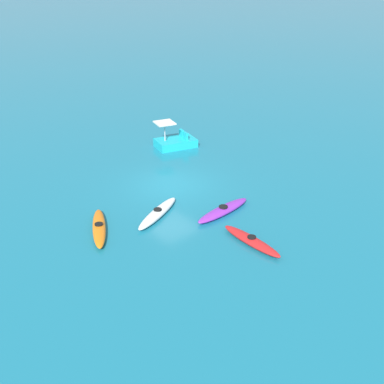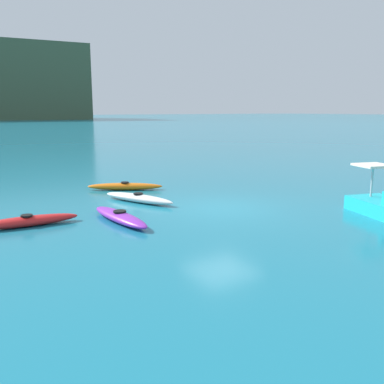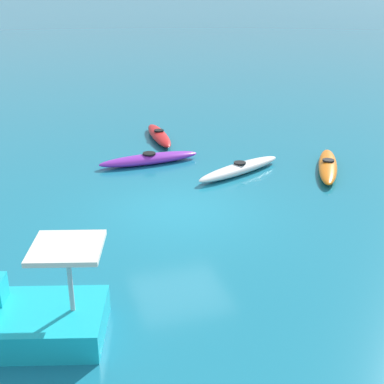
{
  "view_description": "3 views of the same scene",
  "coord_description": "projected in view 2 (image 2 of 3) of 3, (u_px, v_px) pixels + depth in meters",
  "views": [
    {
      "loc": [
        -18.14,
        14.63,
        10.84
      ],
      "look_at": [
        -1.77,
        0.15,
        0.29
      ],
      "focal_mm": 46.4,
      "sensor_mm": 36.0,
      "label": 1
    },
    {
      "loc": [
        -9.15,
        -12.53,
        3.6
      ],
      "look_at": [
        -0.53,
        1.22,
        0.46
      ],
      "focal_mm": 39.94,
      "sensor_mm": 36.0,
      "label": 2
    },
    {
      "loc": [
        11.92,
        -3.5,
        5.45
      ],
      "look_at": [
        -0.66,
        0.56,
        0.21
      ],
      "focal_mm": 49.11,
      "sensor_mm": 36.0,
      "label": 3
    }
  ],
  "objects": [
    {
      "name": "kayak_orange",
      "position": [
        125.0,
        186.0,
        19.46
      ],
      "size": [
        3.21,
        2.22,
        0.37
      ],
      "color": "orange",
      "rests_on": "ground_plane"
    },
    {
      "name": "kayak_white",
      "position": [
        138.0,
        198.0,
        16.87
      ],
      "size": [
        1.92,
        3.34,
        0.37
      ],
      "color": "white",
      "rests_on": "ground_plane"
    },
    {
      "name": "pedal_boat_cyan",
      "position": [
        383.0,
        205.0,
        14.87
      ],
      "size": [
        2.11,
        2.72,
        1.68
      ],
      "color": "#19B7C6",
      "rests_on": "ground_plane"
    },
    {
      "name": "kayak_purple",
      "position": [
        120.0,
        217.0,
        13.92
      ],
      "size": [
        0.93,
        3.38,
        0.37
      ],
      "color": "purple",
      "rests_on": "ground_plane"
    },
    {
      "name": "kayak_red",
      "position": [
        27.0,
        221.0,
        13.37
      ],
      "size": [
        3.19,
        0.72,
        0.37
      ],
      "color": "red",
      "rests_on": "ground_plane"
    },
    {
      "name": "ground_plane",
      "position": [
        221.0,
        208.0,
        15.88
      ],
      "size": [
        600.0,
        600.0,
        0.0
      ],
      "primitive_type": "plane",
      "color": "#19728C"
    }
  ]
}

